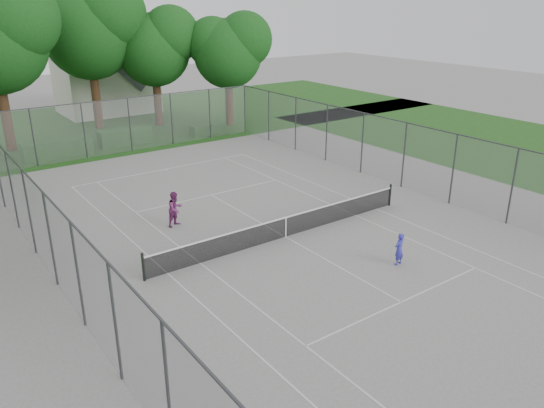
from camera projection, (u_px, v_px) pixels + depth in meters
ground at (286, 237)px, 22.56m from camera, size 120.00×120.00×0.00m
grass_far at (89, 126)px, 42.23m from camera, size 60.00×20.00×0.00m
court_markings at (286, 237)px, 22.56m from camera, size 11.03×23.83×0.01m
tennis_net at (286, 226)px, 22.38m from camera, size 12.87×0.10×1.10m
perimeter_fence at (286, 197)px, 21.91m from camera, size 18.08×34.08×3.52m
tree_far_midleft at (89, 25)px, 38.87m from camera, size 7.77×7.10×11.17m
tree_far_midright at (155, 44)px, 40.40m from camera, size 6.34×5.79×9.12m
tree_far_right at (229, 48)px, 40.51m from camera, size 6.05×5.52×8.70m
hedge_left at (57, 149)px, 33.88m from camera, size 4.26×1.28×1.07m
hedge_mid at (125, 137)px, 36.62m from camera, size 3.61×1.03×1.13m
hedge_right at (207, 129)px, 39.49m from camera, size 2.61×0.96×0.78m
house at (105, 67)px, 46.20m from camera, size 7.78×6.03×9.69m
girl_player at (399, 249)px, 20.03m from camera, size 0.51×0.38×1.28m
woman_player at (175, 209)px, 23.45m from camera, size 0.93×0.82×1.59m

